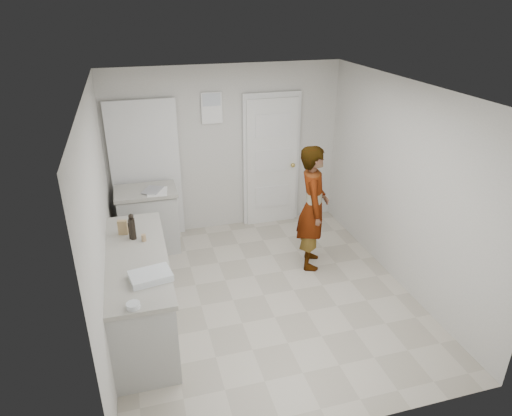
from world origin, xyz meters
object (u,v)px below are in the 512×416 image
object	(u,v)px
spice_jar	(144,238)
oil_cruet_b	(132,227)
egg_bowl	(133,306)
baking_dish	(151,276)
person	(313,208)
cake_mix_box	(123,227)
oil_cruet_a	(131,229)

from	to	relation	value
spice_jar	oil_cruet_b	bearing A→B (deg)	142.40
egg_bowl	baking_dish	bearing A→B (deg)	66.77
spice_jar	oil_cruet_b	world-z (taller)	oil_cruet_b
person	cake_mix_box	world-z (taller)	person
baking_dish	egg_bowl	distance (m)	0.44
person	cake_mix_box	distance (m)	2.40
spice_jar	egg_bowl	xyz separation A→B (m)	(-0.15, -1.18, -0.02)
person	egg_bowl	distance (m)	2.85
oil_cruet_a	person	bearing A→B (deg)	9.03
spice_jar	oil_cruet_b	xyz separation A→B (m)	(-0.11, 0.08, 0.11)
spice_jar	egg_bowl	distance (m)	1.19
baking_dish	oil_cruet_a	bearing A→B (deg)	99.29
person	spice_jar	world-z (taller)	person
cake_mix_box	baking_dish	world-z (taller)	cake_mix_box
oil_cruet_b	baking_dish	distance (m)	0.87
cake_mix_box	oil_cruet_b	size ratio (longest dim) A/B	0.56
baking_dish	spice_jar	bearing A→B (deg)	91.41
person	egg_bowl	size ratio (longest dim) A/B	14.09
egg_bowl	oil_cruet_a	bearing A→B (deg)	88.62
cake_mix_box	oil_cruet_a	distance (m)	0.15
spice_jar	oil_cruet_a	xyz separation A→B (m)	(-0.12, 0.10, 0.07)
cake_mix_box	oil_cruet_b	distance (m)	0.19
person	oil_cruet_a	size ratio (longest dim) A/B	7.16
oil_cruet_b	egg_bowl	xyz separation A→B (m)	(-0.05, -1.26, -0.12)
oil_cruet_b	egg_bowl	bearing A→B (deg)	-92.17
oil_cruet_a	baking_dish	bearing A→B (deg)	-80.71
oil_cruet_a	egg_bowl	distance (m)	1.28
person	baking_dish	xyz separation A→B (m)	(-2.15, -1.24, 0.11)
oil_cruet_b	egg_bowl	size ratio (longest dim) A/B	2.54
oil_cruet_a	baking_dish	size ratio (longest dim) A/B	0.56
baking_dish	cake_mix_box	bearing A→B (deg)	103.06
oil_cruet_b	egg_bowl	distance (m)	1.26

